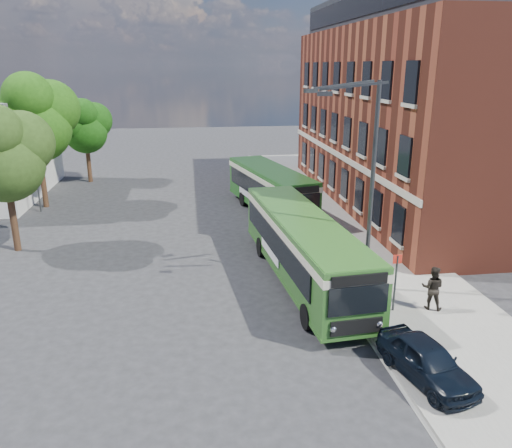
{
  "coord_description": "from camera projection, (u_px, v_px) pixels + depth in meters",
  "views": [
    {
      "loc": [
        -2.24,
        -21.35,
        9.56
      ],
      "look_at": [
        0.8,
        1.45,
        2.2
      ],
      "focal_mm": 35.0,
      "sensor_mm": 36.0,
      "label": 1
    }
  ],
  "objects": [
    {
      "name": "tree_right",
      "position": [
        86.0,
        126.0,
        41.26
      ],
      "size": [
        4.16,
        3.95,
        7.02
      ],
      "color": "#3A2315",
      "rests_on": "ground"
    },
    {
      "name": "kerb_line",
      "position": [
        292.0,
        224.0,
        31.4
      ],
      "size": [
        0.12,
        48.0,
        0.01
      ],
      "primitive_type": "cube",
      "color": "beige",
      "rests_on": "ground"
    },
    {
      "name": "brick_office",
      "position": [
        426.0,
        104.0,
        34.32
      ],
      "size": [
        12.1,
        26.0,
        14.2
      ],
      "color": "maroon",
      "rests_on": "ground"
    },
    {
      "name": "tree_left",
      "position": [
        4.0,
        153.0,
        25.29
      ],
      "size": [
        4.63,
        4.4,
        7.82
      ],
      "color": "#3A2315",
      "rests_on": "ground"
    },
    {
      "name": "tree_mid",
      "position": [
        36.0,
        117.0,
        33.22
      ],
      "size": [
        5.44,
        5.17,
        9.19
      ],
      "color": "#3A2315",
      "rests_on": "ground"
    },
    {
      "name": "ground",
      "position": [
        243.0,
        279.0,
        23.35
      ],
      "size": [
        120.0,
        120.0,
        0.0
      ],
      "primitive_type": "plane",
      "color": "#28282A",
      "rests_on": "ground"
    },
    {
      "name": "bus_rear",
      "position": [
        270.0,
        186.0,
        33.3
      ],
      "size": [
        4.73,
        10.4,
        3.02
      ],
      "color": "#22601E",
      "rests_on": "ground"
    },
    {
      "name": "parked_car",
      "position": [
        427.0,
        361.0,
        15.49
      ],
      "size": [
        2.33,
        3.99,
        1.27
      ],
      "primitive_type": "imported",
      "rotation": [
        0.0,
        0.0,
        0.23
      ],
      "color": "black",
      "rests_on": "pavement"
    },
    {
      "name": "bus_stop_sign",
      "position": [
        396.0,
        279.0,
        19.63
      ],
      "size": [
        0.35,
        0.08,
        2.52
      ],
      "color": "#333538",
      "rests_on": "ground"
    },
    {
      "name": "pavement",
      "position": [
        339.0,
        221.0,
        31.76
      ],
      "size": [
        6.0,
        48.0,
        0.15
      ],
      "primitive_type": "cube",
      "color": "gray",
      "rests_on": "ground"
    },
    {
      "name": "flagpole",
      "position": [
        32.0,
        139.0,
        32.55
      ],
      "size": [
        0.95,
        0.1,
        9.0
      ],
      "color": "#333538",
      "rests_on": "ground"
    },
    {
      "name": "bus_front",
      "position": [
        303.0,
        243.0,
        22.67
      ],
      "size": [
        3.61,
        12.67,
        3.02
      ],
      "color": "#2F6423",
      "rests_on": "ground"
    },
    {
      "name": "pedestrian_a",
      "position": [
        349.0,
        267.0,
        22.22
      ],
      "size": [
        0.7,
        0.6,
        1.6
      ],
      "primitive_type": "imported",
      "rotation": [
        0.0,
        0.0,
        3.6
      ],
      "color": "black",
      "rests_on": "pavement"
    },
    {
      "name": "street_lamp",
      "position": [
        364.0,
        186.0,
        20.61
      ],
      "size": [
        2.96,
        2.38,
        9.0
      ],
      "color": "#333538",
      "rests_on": "ground"
    },
    {
      "name": "pedestrian_b",
      "position": [
        433.0,
        288.0,
        19.92
      ],
      "size": [
        1.1,
        1.02,
        1.81
      ],
      "primitive_type": "imported",
      "rotation": [
        0.0,
        0.0,
        2.64
      ],
      "color": "black",
      "rests_on": "pavement"
    }
  ]
}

